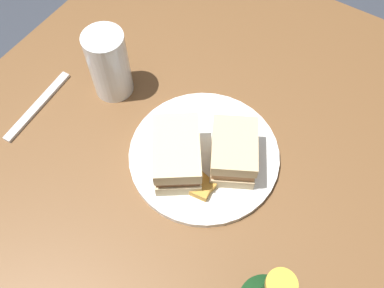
{
  "coord_description": "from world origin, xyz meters",
  "views": [
    {
      "loc": [
        -0.3,
        -0.22,
        1.37
      ],
      "look_at": [
        0.0,
        -0.02,
        0.74
      ],
      "focal_mm": 38.56,
      "sensor_mm": 36.0,
      "label": 1
    }
  ],
  "objects_px": {
    "plate": "(204,155)",
    "pint_glass": "(110,67)",
    "sandwich_half_left": "(177,154)",
    "sandwich_half_right": "(233,152)",
    "fork": "(38,106)"
  },
  "relations": [
    {
      "from": "fork",
      "to": "sandwich_half_left",
      "type": "bearing_deg",
      "value": 92.91
    },
    {
      "from": "plate",
      "to": "fork",
      "type": "distance_m",
      "value": 0.34
    },
    {
      "from": "sandwich_half_left",
      "to": "sandwich_half_right",
      "type": "relative_size",
      "value": 1.13
    },
    {
      "from": "sandwich_half_right",
      "to": "pint_glass",
      "type": "relative_size",
      "value": 0.9
    },
    {
      "from": "plate",
      "to": "pint_glass",
      "type": "distance_m",
      "value": 0.24
    },
    {
      "from": "pint_glass",
      "to": "fork",
      "type": "xyz_separation_m",
      "value": [
        -0.12,
        0.1,
        -0.06
      ]
    },
    {
      "from": "plate",
      "to": "sandwich_half_left",
      "type": "bearing_deg",
      "value": 147.88
    },
    {
      "from": "plate",
      "to": "sandwich_half_right",
      "type": "xyz_separation_m",
      "value": [
        0.01,
        -0.05,
        0.04
      ]
    },
    {
      "from": "pint_glass",
      "to": "fork",
      "type": "distance_m",
      "value": 0.16
    },
    {
      "from": "pint_glass",
      "to": "fork",
      "type": "bearing_deg",
      "value": 140.34
    },
    {
      "from": "plate",
      "to": "sandwich_half_right",
      "type": "height_order",
      "value": "sandwich_half_right"
    },
    {
      "from": "plate",
      "to": "pint_glass",
      "type": "bearing_deg",
      "value": 80.92
    },
    {
      "from": "sandwich_half_left",
      "to": "fork",
      "type": "relative_size",
      "value": 0.79
    },
    {
      "from": "sandwich_half_right",
      "to": "pint_glass",
      "type": "height_order",
      "value": "pint_glass"
    },
    {
      "from": "fork",
      "to": "plate",
      "type": "bearing_deg",
      "value": 99.74
    }
  ]
}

